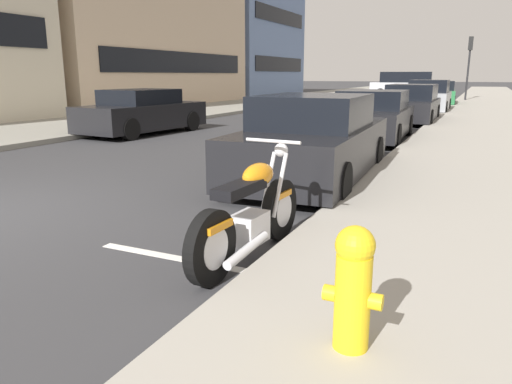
% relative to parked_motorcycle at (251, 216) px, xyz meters
% --- Properties ---
extents(sidewalk_near_curb, '(120.00, 4.40, 0.14)m').
position_rel_parked_motorcycle_xyz_m(sidewalk_near_curb, '(11.68, -2.43, -0.37)').
color(sidewalk_near_curb, gray).
rests_on(sidewalk_near_curb, ground).
extents(sidewalk_far_curb, '(120.00, 5.00, 0.14)m').
position_rel_parked_motorcycle_xyz_m(sidewalk_far_curb, '(11.68, 10.82, -0.37)').
color(sidewalk_far_curb, gray).
rests_on(sidewalk_far_curb, ground).
extents(parking_stall_stripe, '(0.12, 2.20, 0.01)m').
position_rel_parked_motorcycle_xyz_m(parking_stall_stripe, '(-0.32, 0.47, -0.44)').
color(parking_stall_stripe, silver).
rests_on(parking_stall_stripe, ground).
extents(parked_motorcycle, '(2.04, 0.62, 1.14)m').
position_rel_parked_motorcycle_xyz_m(parked_motorcycle, '(0.00, 0.00, 0.00)').
color(parked_motorcycle, black).
rests_on(parked_motorcycle, ground).
extents(parked_car_across_street, '(4.58, 1.99, 1.46)m').
position_rel_parked_motorcycle_xyz_m(parked_car_across_street, '(3.78, 0.61, 0.23)').
color(parked_car_across_street, black).
rests_on(parked_car_across_street, ground).
extents(parked_car_far_down_curb, '(4.36, 2.01, 1.36)m').
position_rel_parked_motorcycle_xyz_m(parked_car_far_down_curb, '(9.52, 0.81, 0.20)').
color(parked_car_far_down_curb, black).
rests_on(parked_car_far_down_curb, ground).
extents(parked_car_at_intersection, '(4.49, 1.88, 1.43)m').
position_rel_parked_motorcycle_xyz_m(parked_car_at_intersection, '(15.18, 0.52, 0.24)').
color(parked_car_at_intersection, black).
rests_on(parked_car_at_intersection, ground).
extents(parked_car_near_corner, '(4.22, 1.93, 1.54)m').
position_rel_parked_motorcycle_xyz_m(parked_car_near_corner, '(20.85, 0.47, 0.28)').
color(parked_car_near_corner, gray).
rests_on(parked_car_near_corner, ground).
extents(parked_car_behind_motorcycle, '(4.18, 2.15, 1.42)m').
position_rel_parked_motorcycle_xyz_m(parked_car_behind_motorcycle, '(26.97, 0.55, 0.22)').
color(parked_car_behind_motorcycle, '#236638').
rests_on(parked_car_behind_motorcycle, ground).
extents(crossing_truck, '(2.29, 5.30, 1.99)m').
position_rel_parked_motorcycle_xyz_m(crossing_truck, '(35.13, 3.62, 0.59)').
color(crossing_truck, '#B7B7BC').
rests_on(crossing_truck, ground).
extents(car_opposite_curb, '(4.38, 2.07, 1.35)m').
position_rel_parked_motorcycle_xyz_m(car_opposite_curb, '(7.99, 7.53, 0.20)').
color(car_opposite_curb, black).
rests_on(car_opposite_curb, ground).
extents(fire_hydrant, '(0.24, 0.36, 0.79)m').
position_rel_parked_motorcycle_xyz_m(fire_hydrant, '(-1.40, -1.35, 0.12)').
color(fire_hydrant, gold).
rests_on(fire_hydrant, sidewalk_near_curb).
extents(traffic_signal_near_corner, '(0.36, 0.28, 4.05)m').
position_rel_parked_motorcycle_xyz_m(traffic_signal_near_corner, '(31.56, -0.82, 2.63)').
color(traffic_signal_near_corner, black).
rests_on(traffic_signal_near_corner, sidewalk_near_curb).
extents(townhouse_near_left, '(15.36, 10.26, 11.05)m').
position_rel_parked_motorcycle_xyz_m(townhouse_near_left, '(18.83, 18.22, 5.09)').
color(townhouse_near_left, beige).
rests_on(townhouse_near_left, ground).
extents(townhouse_mid_block, '(11.30, 11.18, 11.73)m').
position_rel_parked_motorcycle_xyz_m(townhouse_mid_block, '(32.84, 18.68, 5.42)').
color(townhouse_mid_block, '#6B84B2').
rests_on(townhouse_mid_block, ground).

